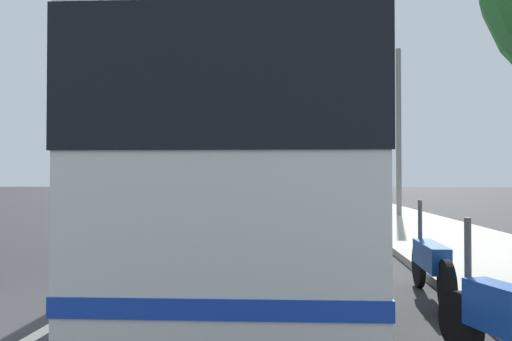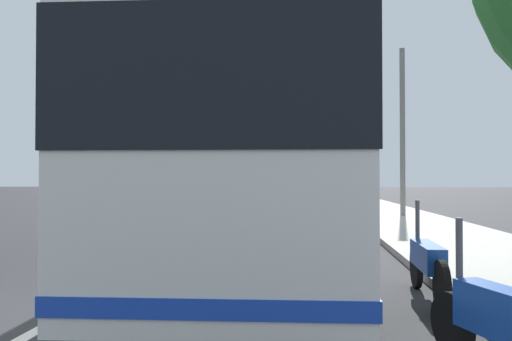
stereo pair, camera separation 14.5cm
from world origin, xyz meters
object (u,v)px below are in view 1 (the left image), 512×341
(coach_bus, at_px, (257,158))
(motorcycle_angled, at_px, (431,263))
(car_far_distant, at_px, (297,189))
(car_side_street, at_px, (296,192))
(car_ahead_same_lane, at_px, (297,197))
(utility_pole, at_px, (399,133))

(coach_bus, height_order, motorcycle_angled, coach_bus)
(coach_bus, xyz_separation_m, car_far_distant, (35.62, -0.52, -1.23))
(motorcycle_angled, bearing_deg, car_side_street, 5.22)
(coach_bus, bearing_deg, car_ahead_same_lane, -3.93)
(motorcycle_angled, relative_size, utility_pole, 0.32)
(motorcycle_angled, distance_m, car_far_distant, 38.43)
(car_side_street, bearing_deg, motorcycle_angled, 179.15)
(coach_bus, relative_size, utility_pole, 1.72)
(car_side_street, bearing_deg, utility_pole, -170.11)
(coach_bus, xyz_separation_m, motorcycle_angled, (-2.76, -2.51, -1.50))
(coach_bus, bearing_deg, car_far_distant, -2.84)
(car_far_distant, height_order, utility_pole, utility_pole)
(motorcycle_angled, bearing_deg, car_far_distant, 4.47)
(utility_pole, bearing_deg, coach_bus, 157.52)
(motorcycle_angled, xyz_separation_m, car_side_street, (31.07, 2.02, 0.24))
(coach_bus, relative_size, car_far_distant, 2.50)
(car_far_distant, xyz_separation_m, utility_pole, (-24.02, -4.28, 2.70))
(motorcycle_angled, height_order, utility_pole, utility_pole)
(car_far_distant, bearing_deg, coach_bus, -178.63)
(car_side_street, bearing_deg, car_ahead_same_lane, 176.21)
(utility_pole, bearing_deg, car_ahead_same_lane, 31.05)
(utility_pole, bearing_deg, car_side_street, 14.45)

